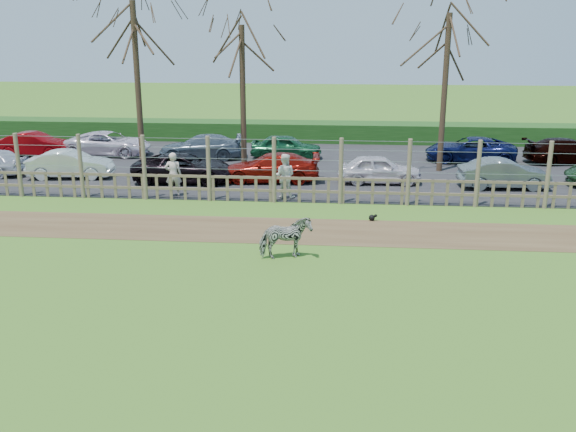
# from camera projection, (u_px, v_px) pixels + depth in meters

# --- Properties ---
(ground) EXTENTS (120.00, 120.00, 0.00)m
(ground) POSITION_uv_depth(u_px,v_px,m) (242.00, 282.00, 16.79)
(ground) COLOR olive
(ground) RESTS_ON ground
(dirt_strip) EXTENTS (34.00, 2.80, 0.01)m
(dirt_strip) POSITION_uv_depth(u_px,v_px,m) (263.00, 230.00, 21.08)
(dirt_strip) COLOR brown
(dirt_strip) RESTS_ON ground
(asphalt) EXTENTS (44.00, 13.00, 0.04)m
(asphalt) POSITION_uv_depth(u_px,v_px,m) (289.00, 166.00, 30.63)
(asphalt) COLOR #232326
(asphalt) RESTS_ON ground
(hedge) EXTENTS (46.00, 2.00, 1.10)m
(hedge) POSITION_uv_depth(u_px,v_px,m) (299.00, 132.00, 37.16)
(hedge) COLOR #1E4716
(hedge) RESTS_ON ground
(fence) EXTENTS (30.16, 0.16, 2.50)m
(fence) POSITION_uv_depth(u_px,v_px,m) (274.00, 182.00, 24.20)
(fence) COLOR brown
(fence) RESTS_ON ground
(tree_left) EXTENTS (4.80, 4.80, 7.88)m
(tree_left) POSITION_uv_depth(u_px,v_px,m) (135.00, 46.00, 27.66)
(tree_left) COLOR #3D2B1E
(tree_left) RESTS_ON ground
(tree_mid) EXTENTS (4.80, 4.80, 6.83)m
(tree_mid) POSITION_uv_depth(u_px,v_px,m) (242.00, 63.00, 28.46)
(tree_mid) COLOR #3D2B1E
(tree_mid) RESTS_ON ground
(tree_right) EXTENTS (4.80, 4.80, 7.35)m
(tree_right) POSITION_uv_depth(u_px,v_px,m) (447.00, 55.00, 28.08)
(tree_right) COLOR #3D2B1E
(tree_right) RESTS_ON ground
(zebra) EXTENTS (1.61, 1.12, 1.24)m
(zebra) POSITION_uv_depth(u_px,v_px,m) (285.00, 238.00, 18.35)
(zebra) COLOR gray
(zebra) RESTS_ON ground
(visitor_a) EXTENTS (0.69, 0.51, 1.72)m
(visitor_a) POSITION_uv_depth(u_px,v_px,m) (173.00, 174.00, 24.95)
(visitor_a) COLOR beige
(visitor_a) RESTS_ON asphalt
(visitor_b) EXTENTS (0.90, 0.74, 1.72)m
(visitor_b) POSITION_uv_depth(u_px,v_px,m) (284.00, 176.00, 24.68)
(visitor_b) COLOR white
(visitor_b) RESTS_ON asphalt
(crow) EXTENTS (0.29, 0.22, 0.24)m
(crow) POSITION_uv_depth(u_px,v_px,m) (372.00, 217.00, 22.06)
(crow) COLOR black
(crow) RESTS_ON ground
(car_1) EXTENTS (3.76, 1.66, 1.20)m
(car_1) POSITION_uv_depth(u_px,v_px,m) (70.00, 164.00, 28.01)
(car_1) COLOR silver
(car_1) RESTS_ON asphalt
(car_2) EXTENTS (4.36, 2.09, 1.20)m
(car_2) POSITION_uv_depth(u_px,v_px,m) (184.00, 168.00, 27.29)
(car_2) COLOR black
(car_2) RESTS_ON asphalt
(car_3) EXTENTS (4.23, 1.94, 1.20)m
(car_3) POSITION_uv_depth(u_px,v_px,m) (271.00, 168.00, 27.36)
(car_3) COLOR maroon
(car_3) RESTS_ON asphalt
(car_4) EXTENTS (3.58, 1.57, 1.20)m
(car_4) POSITION_uv_depth(u_px,v_px,m) (379.00, 169.00, 27.08)
(car_4) COLOR silver
(car_4) RESTS_ON asphalt
(car_5) EXTENTS (3.71, 1.46, 1.20)m
(car_5) POSITION_uv_depth(u_px,v_px,m) (504.00, 174.00, 26.20)
(car_5) COLOR slate
(car_5) RESTS_ON asphalt
(car_7) EXTENTS (3.65, 1.28, 1.20)m
(car_7) POSITION_uv_depth(u_px,v_px,m) (35.00, 144.00, 32.76)
(car_7) COLOR maroon
(car_7) RESTS_ON asphalt
(car_8) EXTENTS (4.43, 2.24, 1.20)m
(car_8) POSITION_uv_depth(u_px,v_px,m) (109.00, 143.00, 32.98)
(car_8) COLOR silver
(car_8) RESTS_ON asphalt
(car_9) EXTENTS (4.31, 2.18, 1.20)m
(car_9) POSITION_uv_depth(u_px,v_px,m) (201.00, 147.00, 32.02)
(car_9) COLOR slate
(car_9) RESTS_ON asphalt
(car_10) EXTENTS (3.56, 1.51, 1.20)m
(car_10) POSITION_uv_depth(u_px,v_px,m) (286.00, 147.00, 32.11)
(car_10) COLOR #185831
(car_10) RESTS_ON asphalt
(car_12) EXTENTS (4.47, 2.36, 1.20)m
(car_12) POSITION_uv_depth(u_px,v_px,m) (470.00, 149.00, 31.36)
(car_12) COLOR #0D1341
(car_12) RESTS_ON asphalt
(car_13) EXTENTS (4.31, 2.18, 1.20)m
(car_13) POSITION_uv_depth(u_px,v_px,m) (568.00, 151.00, 31.01)
(car_13) COLOR black
(car_13) RESTS_ON asphalt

